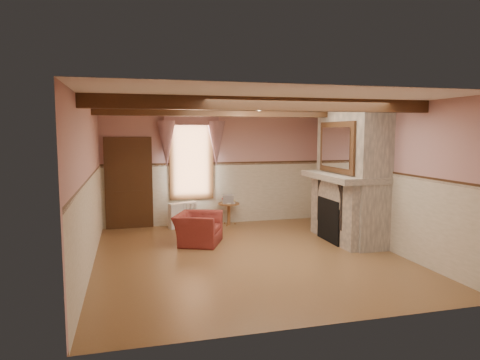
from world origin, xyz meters
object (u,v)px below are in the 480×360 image
object	(u,v)px
bowl	(344,171)
mantel_clock	(329,166)
radiator	(183,215)
side_table	(229,214)
oil_lamp	(331,165)
armchair	(198,229)

from	to	relation	value
bowl	mantel_clock	size ratio (longest dim) A/B	1.58
radiator	mantel_clock	xyz separation A→B (m)	(3.11, -1.42, 1.22)
bowl	mantel_clock	xyz separation A→B (m)	(0.00, 0.70, 0.05)
side_table	bowl	size ratio (longest dim) A/B	1.45
radiator	mantel_clock	world-z (taller)	mantel_clock
bowl	mantel_clock	bearing A→B (deg)	90.00
side_table	mantel_clock	distance (m)	2.73
mantel_clock	oil_lamp	world-z (taller)	oil_lamp
armchair	oil_lamp	size ratio (longest dim) A/B	3.46
mantel_clock	oil_lamp	xyz separation A→B (m)	(0.00, -0.10, 0.04)
oil_lamp	bowl	bearing A→B (deg)	-90.00
bowl	oil_lamp	distance (m)	0.61
mantel_clock	radiator	bearing A→B (deg)	155.48
bowl	armchair	bearing A→B (deg)	170.35
bowl	oil_lamp	world-z (taller)	oil_lamp
radiator	oil_lamp	bearing A→B (deg)	-47.56
armchair	mantel_clock	size ratio (longest dim) A/B	4.04
oil_lamp	mantel_clock	bearing A→B (deg)	90.00
armchair	mantel_clock	distance (m)	3.23
mantel_clock	oil_lamp	distance (m)	0.11
mantel_clock	side_table	bearing A→B (deg)	144.29
side_table	mantel_clock	world-z (taller)	mantel_clock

